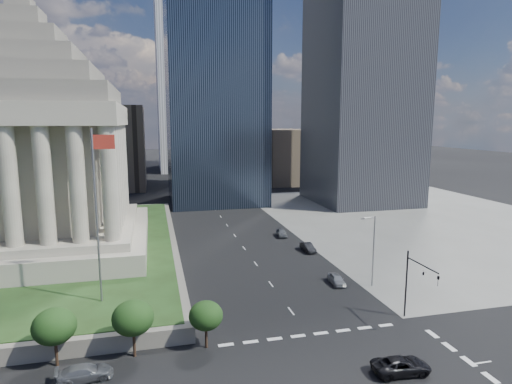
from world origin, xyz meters
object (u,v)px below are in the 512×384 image
object	(u,v)px
parked_sedan_mid	(308,247)
street_lamp_north	(373,247)
traffic_signal_ne	(416,279)
parked_sedan_far	(282,233)
suv_grey	(85,373)
parked_sedan_near	(337,279)
pickup_truck	(401,366)
war_memorial	(31,130)
flagpole	(98,207)

from	to	relation	value
parked_sedan_mid	street_lamp_north	bearing A→B (deg)	-82.60
traffic_signal_ne	parked_sedan_far	world-z (taller)	traffic_signal_ne
suv_grey	parked_sedan_near	size ratio (longest dim) A/B	1.16
pickup_truck	war_memorial	bearing A→B (deg)	46.57
war_memorial	parked_sedan_far	distance (m)	47.97
suv_grey	pickup_truck	bearing A→B (deg)	-109.29
flagpole	parked_sedan_mid	world-z (taller)	flagpole
parked_sedan_mid	parked_sedan_far	xyz separation A→B (m)	(-1.53, 10.73, 0.03)
suv_grey	parked_sedan_far	xyz separation A→B (m)	(31.14, 42.10, 0.05)
flagpole	pickup_truck	bearing A→B (deg)	-34.26
suv_grey	parked_sedan_far	distance (m)	52.36
pickup_truck	parked_sedan_far	xyz separation A→B (m)	(3.38, 47.79, 0.01)
suv_grey	parked_sedan_far	bearing A→B (deg)	-44.19
parked_sedan_mid	traffic_signal_ne	bearing A→B (deg)	-87.83
street_lamp_north	parked_sedan_mid	bearing A→B (deg)	99.15
parked_sedan_mid	flagpole	bearing A→B (deg)	-152.18
pickup_truck	parked_sedan_near	size ratio (longest dim) A/B	1.29
parked_sedan_near	parked_sedan_far	distance (m)	26.28
flagpole	suv_grey	xyz separation A→B (m)	(-0.31, -13.00, -12.42)
street_lamp_north	traffic_signal_ne	bearing A→B (deg)	-94.19
parked_sedan_far	parked_sedan_mid	bearing A→B (deg)	-73.97
traffic_signal_ne	pickup_truck	distance (m)	11.75
pickup_truck	suv_grey	bearing A→B (deg)	82.12
parked_sedan_near	parked_sedan_mid	xyz separation A→B (m)	(1.53, 15.55, 0.02)
war_memorial	traffic_signal_ne	bearing A→B (deg)	-36.42
war_memorial	parked_sedan_near	size ratio (longest dim) A/B	9.38
suv_grey	flagpole	bearing A→B (deg)	-9.07
war_memorial	parked_sedan_mid	world-z (taller)	war_memorial
war_memorial	parked_sedan_near	bearing A→B (deg)	-26.22
flagpole	parked_sedan_far	xyz separation A→B (m)	(30.83, 29.10, -12.36)
parked_sedan_near	traffic_signal_ne	bearing A→B (deg)	-70.69
pickup_truck	parked_sedan_near	distance (m)	21.78
parked_sedan_near	street_lamp_north	bearing A→B (deg)	-18.43
traffic_signal_ne	parked_sedan_mid	bearing A→B (deg)	93.93
parked_sedan_far	pickup_truck	bearing A→B (deg)	-86.14
parked_sedan_mid	parked_sedan_far	size ratio (longest dim) A/B	0.99
war_memorial	suv_grey	xyz separation A→B (m)	(11.86, -37.00, -20.70)
war_memorial	parked_sedan_mid	distance (m)	49.42
parked_sedan_far	street_lamp_north	bearing A→B (deg)	-73.33
pickup_truck	parked_sedan_near	world-z (taller)	pickup_truck
traffic_signal_ne	parked_sedan_mid	xyz separation A→B (m)	(-1.97, 28.67, -4.53)
flagpole	street_lamp_north	bearing A→B (deg)	1.63
flagpole	pickup_truck	xyz separation A→B (m)	(27.45, -18.69, -12.37)
street_lamp_north	parked_sedan_mid	xyz separation A→B (m)	(-2.80, 17.37, -4.94)
street_lamp_north	parked_sedan_mid	world-z (taller)	street_lamp_north
war_memorial	flagpole	xyz separation A→B (m)	(12.17, -24.00, -8.29)
street_lamp_north	suv_grey	world-z (taller)	street_lamp_north
suv_grey	parked_sedan_near	distance (m)	34.93
parked_sedan_far	war_memorial	bearing A→B (deg)	-165.33
suv_grey	traffic_signal_ne	bearing A→B (deg)	-93.25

